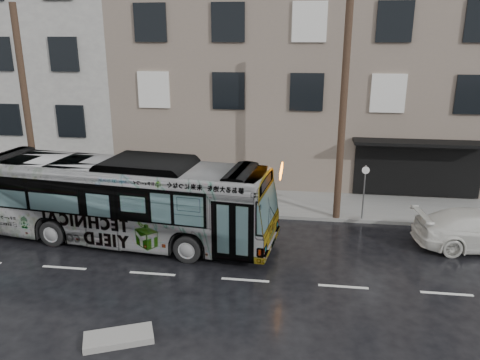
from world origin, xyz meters
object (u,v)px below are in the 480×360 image
object	(u,v)px
utility_pole_rear	(26,108)
bus	(121,199)
sign_post	(364,192)
utility_pole_front	(343,115)

from	to	relation	value
utility_pole_rear	bus	xyz separation A→B (m)	(5.49, -3.19, -2.97)
utility_pole_rear	sign_post	bearing A→B (deg)	0.00
utility_pole_front	sign_post	size ratio (longest dim) A/B	3.75
utility_pole_rear	sign_post	distance (m)	15.46
utility_pole_front	utility_pole_rear	bearing A→B (deg)	180.00
utility_pole_front	bus	distance (m)	9.56
utility_pole_rear	sign_post	xyz separation A→B (m)	(15.10, 0.00, -3.30)
utility_pole_front	sign_post	distance (m)	3.48
utility_pole_front	bus	world-z (taller)	utility_pole_front
sign_post	bus	size ratio (longest dim) A/B	0.20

